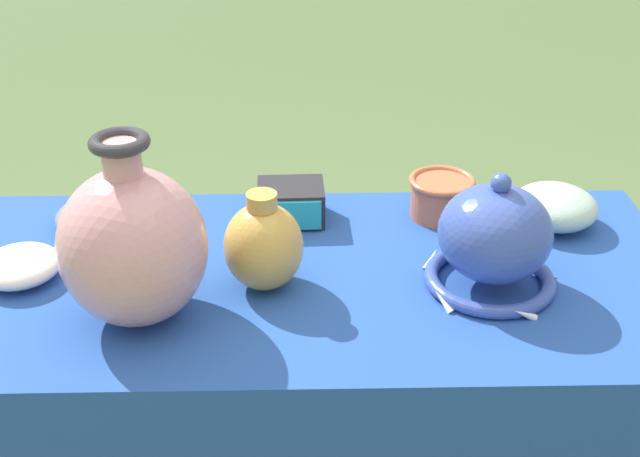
% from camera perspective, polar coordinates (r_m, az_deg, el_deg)
% --- Properties ---
extents(display_table, '(1.23, 0.57, 0.79)m').
position_cam_1_polar(display_table, '(1.34, -0.78, -7.07)').
color(display_table, olive).
rests_on(display_table, ground_plane).
extents(vase_tall_bulbous, '(0.21, 0.21, 0.29)m').
position_cam_1_polar(vase_tall_bulbous, '(1.16, -13.16, -1.14)').
color(vase_tall_bulbous, '#D19399').
rests_on(vase_tall_bulbous, display_table).
extents(vase_dome_bell, '(0.21, 0.22, 0.20)m').
position_cam_1_polar(vase_dome_bell, '(1.25, 12.27, -0.87)').
color(vase_dome_bell, '#3851A8').
rests_on(vase_dome_bell, display_table).
extents(mosaic_tile_box, '(0.12, 0.10, 0.07)m').
position_cam_1_polar(mosaic_tile_box, '(1.44, -2.08, 1.83)').
color(mosaic_tile_box, '#232328').
rests_on(mosaic_tile_box, display_table).
extents(cup_wide_terracotta, '(0.12, 0.12, 0.08)m').
position_cam_1_polar(cup_wide_terracotta, '(1.46, 8.59, 2.34)').
color(cup_wide_terracotta, '#BC6642').
rests_on(cup_wide_terracotta, display_table).
extents(bowl_shallow_slate, '(0.16, 0.16, 0.05)m').
position_cam_1_polar(bowl_shallow_slate, '(1.46, -15.25, 0.91)').
color(bowl_shallow_slate, slate).
rests_on(bowl_shallow_slate, display_table).
extents(jar_round_ochre, '(0.12, 0.12, 0.16)m').
position_cam_1_polar(jar_round_ochre, '(1.23, -4.04, -1.21)').
color(jar_round_ochre, gold).
rests_on(jar_round_ochre, display_table).
extents(bowl_shallow_celadon, '(0.15, 0.15, 0.07)m').
position_cam_1_polar(bowl_shallow_celadon, '(1.48, 16.34, 1.51)').
color(bowl_shallow_celadon, '#A8CCB7').
rests_on(bowl_shallow_celadon, display_table).
extents(bowl_shallow_ivory, '(0.13, 0.13, 0.05)m').
position_cam_1_polar(bowl_shallow_ivory, '(1.35, -20.57, -2.50)').
color(bowl_shallow_ivory, white).
rests_on(bowl_shallow_ivory, display_table).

